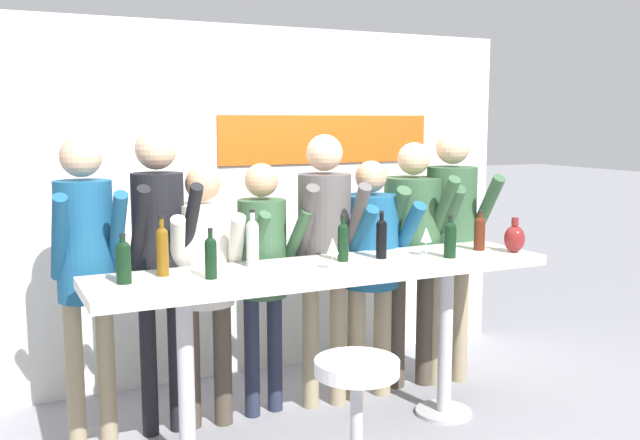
# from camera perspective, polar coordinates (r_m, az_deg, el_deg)

# --- Properties ---
(ground_plane) EXTENTS (40.00, 40.00, 0.00)m
(ground_plane) POSITION_cam_1_polar(r_m,az_deg,el_deg) (4.42, 0.55, -17.07)
(ground_plane) COLOR gray
(back_wall) EXTENTS (4.30, 0.12, 2.54)m
(back_wall) POSITION_cam_1_polar(r_m,az_deg,el_deg) (5.27, -5.78, 1.47)
(back_wall) COLOR silver
(back_wall) RESTS_ON ground_plane
(tasting_table) EXTENTS (2.70, 0.63, 1.05)m
(tasting_table) POSITION_cam_1_polar(r_m,az_deg,el_deg) (4.12, 0.57, -5.62)
(tasting_table) COLOR silver
(tasting_table) RESTS_ON ground_plane
(bar_stool) EXTENTS (0.42, 0.42, 0.77)m
(bar_stool) POSITION_cam_1_polar(r_m,az_deg,el_deg) (3.46, 2.94, -15.13)
(bar_stool) COLOR #B2B2B7
(bar_stool) RESTS_ON ground_plane
(person_far_left) EXTENTS (0.38, 0.52, 1.79)m
(person_far_left) POSITION_cam_1_polar(r_m,az_deg,el_deg) (4.23, -18.25, -2.54)
(person_far_left) COLOR gray
(person_far_left) RESTS_ON ground_plane
(person_left) EXTENTS (0.36, 0.52, 1.83)m
(person_left) POSITION_cam_1_polar(r_m,az_deg,el_deg) (4.25, -12.74, -1.81)
(person_left) COLOR black
(person_left) RESTS_ON ground_plane
(person_center_left) EXTENTS (0.48, 0.57, 1.60)m
(person_center_left) POSITION_cam_1_polar(r_m,az_deg,el_deg) (4.33, -9.20, -3.83)
(person_center_left) COLOR #473D33
(person_center_left) RESTS_ON ground_plane
(person_center) EXTENTS (0.41, 0.52, 1.61)m
(person_center) POSITION_cam_1_polar(r_m,az_deg,el_deg) (4.47, -4.57, -3.15)
(person_center) COLOR #23283D
(person_center) RESTS_ON ground_plane
(person_center_right) EXTENTS (0.47, 0.59, 1.78)m
(person_center_right) POSITION_cam_1_polar(r_m,az_deg,el_deg) (4.56, 0.39, -1.53)
(person_center_right) COLOR gray
(person_center_right) RESTS_ON ground_plane
(person_right) EXTENTS (0.47, 0.55, 1.61)m
(person_right) POSITION_cam_1_polar(r_m,az_deg,el_deg) (4.74, 4.11, -2.75)
(person_right) COLOR gray
(person_right) RESTS_ON ground_plane
(person_far_right) EXTENTS (0.54, 0.63, 1.72)m
(person_far_right) POSITION_cam_1_polar(r_m,az_deg,el_deg) (4.97, 7.44, -1.47)
(person_far_right) COLOR #473D33
(person_far_right) RESTS_ON ground_plane
(person_rightmost) EXTENTS (0.46, 0.59, 1.80)m
(person_rightmost) POSITION_cam_1_polar(r_m,az_deg,el_deg) (5.06, 10.48, -0.59)
(person_rightmost) COLOR gray
(person_rightmost) RESTS_ON ground_plane
(wine_bottle_0) EXTENTS (0.07, 0.07, 0.25)m
(wine_bottle_0) POSITION_cam_1_polar(r_m,az_deg,el_deg) (4.65, 12.65, -0.92)
(wine_bottle_0) COLOR #4C1E0F
(wine_bottle_0) RESTS_ON tasting_table
(wine_bottle_1) EXTENTS (0.06, 0.06, 0.27)m
(wine_bottle_1) POSITION_cam_1_polar(r_m,az_deg,el_deg) (3.77, -8.73, -2.83)
(wine_bottle_1) COLOR black
(wine_bottle_1) RESTS_ON tasting_table
(wine_bottle_2) EXTENTS (0.06, 0.06, 0.27)m
(wine_bottle_2) POSITION_cam_1_polar(r_m,az_deg,el_deg) (4.19, 1.86, -1.62)
(wine_bottle_2) COLOR black
(wine_bottle_2) RESTS_ON tasting_table
(wine_bottle_3) EXTENTS (0.07, 0.07, 0.29)m
(wine_bottle_3) POSITION_cam_1_polar(r_m,az_deg,el_deg) (4.28, 4.94, -1.34)
(wine_bottle_3) COLOR black
(wine_bottle_3) RESTS_ON tasting_table
(wine_bottle_4) EXTENTS (0.07, 0.07, 0.26)m
(wine_bottle_4) POSITION_cam_1_polar(r_m,az_deg,el_deg) (4.36, 10.37, -1.41)
(wine_bottle_4) COLOR black
(wine_bottle_4) RESTS_ON tasting_table
(wine_bottle_5) EXTENTS (0.07, 0.07, 0.33)m
(wine_bottle_5) POSITION_cam_1_polar(r_m,az_deg,el_deg) (4.04, -5.42, -1.66)
(wine_bottle_5) COLOR #B7BCC1
(wine_bottle_5) RESTS_ON tasting_table
(wine_bottle_6) EXTENTS (0.08, 0.08, 0.26)m
(wine_bottle_6) POSITION_cam_1_polar(r_m,az_deg,el_deg) (3.75, -15.46, -3.11)
(wine_bottle_6) COLOR black
(wine_bottle_6) RESTS_ON tasting_table
(wine_bottle_7) EXTENTS (0.07, 0.07, 0.32)m
(wine_bottle_7) POSITION_cam_1_polar(r_m,az_deg,el_deg) (3.88, -12.51, -2.26)
(wine_bottle_7) COLOR brown
(wine_bottle_7) RESTS_ON tasting_table
(wine_glass_0) EXTENTS (0.07, 0.07, 0.18)m
(wine_glass_0) POSITION_cam_1_polar(r_m,az_deg,el_deg) (4.40, 8.49, -1.24)
(wine_glass_0) COLOR silver
(wine_glass_0) RESTS_ON tasting_table
(wine_glass_1) EXTENTS (0.07, 0.07, 0.18)m
(wine_glass_1) POSITION_cam_1_polar(r_m,az_deg,el_deg) (3.96, 1.01, -2.18)
(wine_glass_1) COLOR silver
(wine_glass_1) RESTS_ON tasting_table
(decorative_vase) EXTENTS (0.13, 0.13, 0.22)m
(decorative_vase) POSITION_cam_1_polar(r_m,az_deg,el_deg) (4.63, 15.29, -1.42)
(decorative_vase) COLOR maroon
(decorative_vase) RESTS_ON tasting_table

